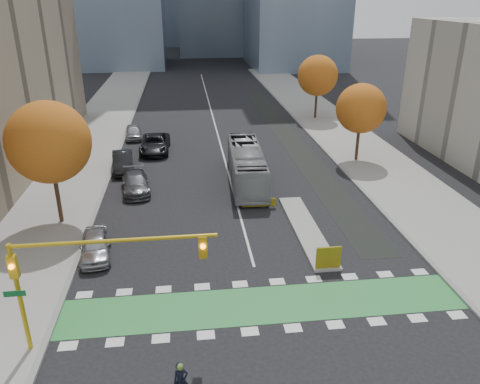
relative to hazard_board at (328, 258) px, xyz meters
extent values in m
plane|color=black|center=(-4.00, -4.20, -0.80)|extent=(300.00, 300.00, 0.00)
cube|color=gray|center=(-17.50, 15.80, -0.73)|extent=(7.00, 120.00, 0.15)
cube|color=gray|center=(9.50, 15.80, -0.73)|extent=(7.00, 120.00, 0.15)
cube|color=gray|center=(-14.00, 15.80, -0.73)|extent=(0.30, 120.00, 0.16)
cube|color=gray|center=(6.00, 15.80, -0.73)|extent=(0.30, 120.00, 0.16)
cube|color=#2C873C|center=(-4.00, -2.70, -0.79)|extent=(20.00, 3.00, 0.01)
cube|color=silver|center=(-4.00, 35.80, -0.80)|extent=(0.15, 70.00, 0.01)
cube|color=black|center=(3.50, 25.80, -0.80)|extent=(2.50, 50.00, 0.01)
cube|color=gray|center=(0.00, 4.80, -0.72)|extent=(1.60, 10.00, 0.16)
cube|color=yellow|center=(0.00, 0.00, 0.00)|extent=(1.40, 0.12, 1.30)
cylinder|color=#332114|center=(-16.00, 7.80, 1.82)|extent=(0.28, 0.28, 5.25)
sphere|color=#9C4713|center=(-16.00, 7.80, 4.83)|extent=(5.20, 5.20, 5.20)
cylinder|color=#332114|center=(8.00, 17.80, 1.47)|extent=(0.28, 0.28, 4.55)
sphere|color=#9C4713|center=(8.00, 17.80, 4.08)|extent=(4.40, 4.40, 4.40)
cylinder|color=#332114|center=(8.50, 33.80, 1.65)|extent=(0.28, 0.28, 4.90)
sphere|color=#9C4713|center=(8.50, 33.80, 4.45)|extent=(4.80, 4.80, 4.80)
cylinder|color=#BF9914|center=(-14.50, -4.70, 1.80)|extent=(0.20, 0.20, 5.20)
cylinder|color=#BF9914|center=(-10.50, -4.70, 4.30)|extent=(8.20, 0.16, 0.16)
cube|color=#BF9914|center=(-14.50, -4.70, 3.40)|extent=(0.35, 0.28, 1.00)
sphere|color=orange|center=(-14.50, -4.88, 3.50)|extent=(0.22, 0.22, 0.22)
cube|color=#BF9914|center=(-7.00, -4.70, 3.80)|extent=(0.35, 0.28, 1.00)
sphere|color=orange|center=(-7.00, -4.88, 3.90)|extent=(0.22, 0.22, 0.22)
cube|color=#0C5926|center=(-14.50, -5.10, 2.40)|extent=(0.85, 0.04, 0.25)
imported|color=black|center=(-8.07, -8.39, 0.40)|extent=(0.63, 0.50, 1.52)
sphere|color=#597F2D|center=(-8.07, -8.39, 1.03)|extent=(0.26, 0.26, 0.26)
imported|color=#999DA0|center=(-2.73, 13.67, 0.69)|extent=(2.99, 10.82, 2.99)
imported|color=#A5A5AA|center=(-13.00, 3.10, -0.10)|extent=(2.20, 4.32, 1.41)
imported|color=black|center=(-13.00, 17.74, 0.00)|extent=(2.25, 5.00, 1.59)
imported|color=#4A4A4F|center=(-11.51, 12.74, -0.09)|extent=(2.66, 5.15, 1.43)
imported|color=black|center=(-10.50, 22.74, 0.01)|extent=(2.86, 5.93, 1.63)
imported|color=#9E9EA3|center=(-13.00, 27.74, -0.10)|extent=(2.12, 4.29, 1.41)
camera|label=1|loc=(-7.48, -21.51, 13.29)|focal=35.00mm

